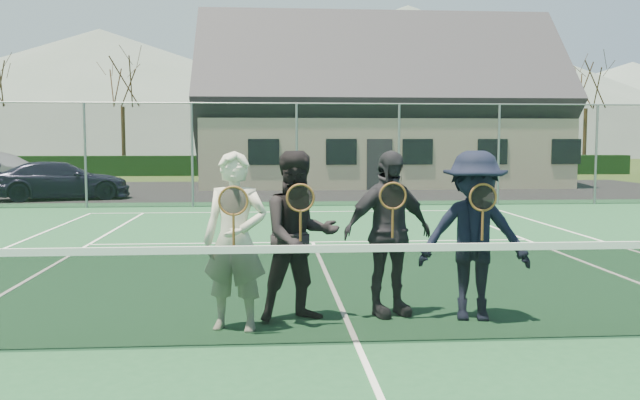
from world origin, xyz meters
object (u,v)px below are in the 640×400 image
at_px(player_c, 388,233).
at_px(player_b, 299,236).
at_px(car_c, 61,181).
at_px(clubhouse, 376,94).
at_px(tennis_net, 357,290).
at_px(player_a, 235,241).
at_px(player_d, 474,236).

bearing_deg(player_c, player_b, -170.27).
xyz_separation_m(car_c, clubhouse, (11.58, 7.48, 3.36)).
height_order(tennis_net, clubhouse, clubhouse).
distance_m(car_c, player_a, 17.17).
bearing_deg(player_d, player_b, 177.17).
bearing_deg(clubhouse, player_c, -98.74).
height_order(player_b, player_d, same).
xyz_separation_m(player_c, player_d, (0.88, -0.26, -0.00)).
distance_m(player_a, player_b, 0.72).
distance_m(clubhouse, player_b, 23.74).
distance_m(car_c, clubhouse, 14.19).
relative_size(player_a, player_b, 1.00).
distance_m(player_c, player_d, 0.91).
xyz_separation_m(tennis_net, player_b, (-0.50, 0.89, 0.38)).
relative_size(tennis_net, player_d, 6.49).
xyz_separation_m(clubhouse, player_b, (-4.50, -23.10, -3.07)).
xyz_separation_m(player_a, player_b, (0.66, 0.30, -0.00)).
distance_m(car_c, player_d, 18.08).
xyz_separation_m(clubhouse, player_c, (-3.52, -22.94, -3.07)).
bearing_deg(player_d, clubhouse, 83.49).
distance_m(clubhouse, player_c, 23.41).
bearing_deg(clubhouse, tennis_net, -99.46).
distance_m(player_a, player_d, 2.52).
distance_m(player_a, player_c, 1.69).
bearing_deg(player_a, player_b, 24.20).
relative_size(car_c, player_b, 2.39).
bearing_deg(tennis_net, player_c, 65.86).
xyz_separation_m(clubhouse, player_d, (-2.65, -23.20, -3.07)).
height_order(player_a, player_b, same).
bearing_deg(player_a, tennis_net, -27.41).
xyz_separation_m(player_b, player_d, (1.85, -0.09, -0.00)).
bearing_deg(car_c, player_c, -167.79).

